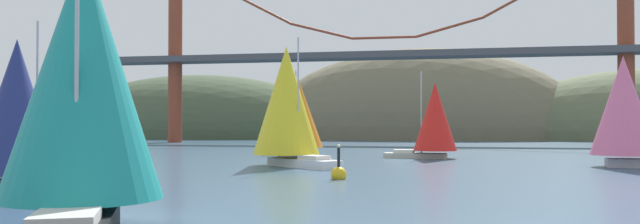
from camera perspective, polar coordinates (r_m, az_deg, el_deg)
The scene contains 13 objects.
ground_plane at distance 26.32m, azimuth -15.51°, elevation -9.37°, with size 360.00×360.00×0.00m, color #385670.
headland_left at distance 171.78m, azimuth -11.29°, elevation -2.31°, with size 83.94×44.00×33.78m, color #425138.
headland_center at distance 158.38m, azimuth 9.15°, elevation -2.42°, with size 82.94×44.00×45.34m, color #6B664C.
suspension_bridge at distance 119.64m, azimuth 5.89°, elevation 5.82°, with size 121.16×6.00×39.63m.
sailboat_orange_sail at distance 70.85m, azimuth -2.03°, elevation -0.27°, with size 6.12×9.52×9.68m.
sailboat_navy_sail at distance 41.15m, azimuth -25.80°, elevation 0.05°, with size 4.89×9.37×10.21m.
sailboat_yellow_sail at distance 56.36m, azimuth -3.03°, elevation 0.85°, with size 10.03×9.29×11.43m.
sailboat_white_mainsail at distance 53.04m, azimuth -20.59°, elevation 0.44°, with size 5.96×9.58×10.98m.
sailboat_red_spinnaker at distance 69.12m, azimuth 10.37°, elevation -0.58°, with size 8.16×5.03×9.57m.
sailboat_pink_spinnaker at distance 60.48m, azimuth 26.09°, elevation 0.32°, with size 9.50×5.96×10.88m.
sailboat_teal_sail at distance 23.72m, azimuth -20.86°, elevation 2.74°, with size 7.56×9.96×11.12m.
sailboat_blue_spinnaker at distance 80.82m, azimuth -2.94°, elevation -0.60°, with size 8.02×9.87×9.85m.
channel_buoy at distance 43.05m, azimuth 1.71°, elevation -5.66°, with size 1.10×1.10×2.64m.
Camera 1 is at (11.86, -23.19, 3.82)m, focal length 35.05 mm.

